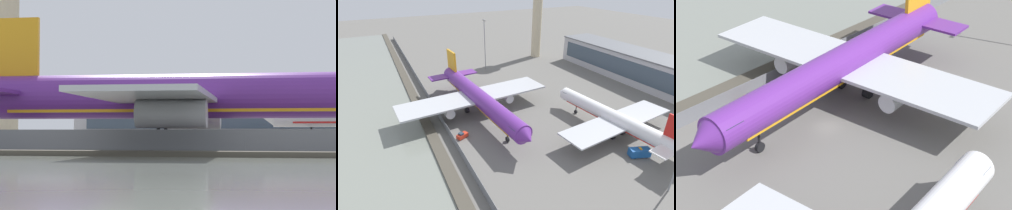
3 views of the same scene
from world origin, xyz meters
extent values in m
plane|color=#66635E|center=(0.00, 0.00, 0.00)|extent=(500.00, 500.00, 0.00)
cube|color=#474238|center=(0.00, -20.50, 0.25)|extent=(320.00, 3.00, 0.50)
cube|color=slate|center=(0.00, -16.00, 1.24)|extent=(280.00, 0.08, 2.48)
cylinder|color=slate|center=(0.00, -16.00, 1.24)|extent=(0.10, 0.10, 2.48)
cylinder|color=#602889|center=(-7.24, -3.65, 6.44)|extent=(51.76, 8.48, 5.26)
cone|color=#602889|center=(19.92, -1.94, 6.44)|extent=(3.73, 5.20, 5.00)
cone|color=#602889|center=(-34.39, -5.36, 6.44)|extent=(3.71, 4.94, 4.73)
cube|color=#232D3D|center=(16.42, -2.16, 7.10)|extent=(3.17, 4.64, 1.58)
cube|color=orange|center=(-7.24, -3.65, 5.00)|extent=(43.98, 6.95, 0.95)
cube|color=#B7BABF|center=(-10.58, 8.53, 5.79)|extent=(12.87, 25.40, 0.53)
cube|color=#B7BABF|center=(-9.03, -16.15, 5.79)|extent=(12.87, 25.40, 0.53)
cylinder|color=#B7BABF|center=(-8.92, 6.65, 4.08)|extent=(7.38, 3.34, 2.89)
cylinder|color=#B7BABF|center=(-7.61, -14.08, 4.08)|extent=(7.38, 3.34, 2.89)
cube|color=#602889|center=(-30.15, -0.55, 6.84)|extent=(5.71, 9.37, 0.42)
cube|color=#602889|center=(-29.58, -9.60, 6.84)|extent=(5.71, 9.37, 0.42)
cylinder|color=black|center=(10.76, -2.52, 2.28)|extent=(0.37, 0.37, 3.08)
cylinder|color=black|center=(10.76, -2.52, 0.74)|extent=(1.51, 0.67, 1.47)
cylinder|color=black|center=(-11.01, -1.12, 2.28)|extent=(0.42, 0.42, 3.08)
cylinder|color=black|center=(-11.01, -1.12, 0.74)|extent=(1.76, 1.29, 1.69)
cylinder|color=black|center=(-10.66, -6.63, 2.28)|extent=(0.42, 0.42, 3.08)
cylinder|color=black|center=(-10.66, -6.63, 0.74)|extent=(1.76, 1.29, 1.69)
cone|color=white|center=(-0.48, 24.80, 5.10)|extent=(3.02, 4.16, 3.95)
cube|color=#232D3D|center=(2.22, 25.02, 5.62)|extent=(2.57, 3.71, 1.25)
cube|color=red|center=(3.28, -13.00, 0.75)|extent=(2.73, 3.57, 1.11)
cube|color=#283847|center=(3.43, -13.37, 1.55)|extent=(1.62, 1.53, 0.50)
cylinder|color=black|center=(4.29, -13.65, 0.35)|extent=(0.48, 0.73, 0.70)
cylinder|color=black|center=(3.04, -14.18, 0.35)|extent=(0.48, 0.73, 0.70)
cylinder|color=black|center=(3.51, -11.82, 0.35)|extent=(0.48, 0.73, 0.70)
cylinder|color=black|center=(2.26, -12.35, 0.35)|extent=(0.48, 0.73, 0.70)
camera|label=1|loc=(5.85, -78.98, 2.20)|focal=70.00mm
camera|label=2|loc=(64.33, -30.49, 41.64)|focal=28.00mm
camera|label=3|loc=(51.12, 48.22, 44.20)|focal=60.00mm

